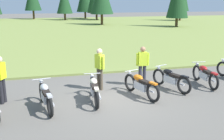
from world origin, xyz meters
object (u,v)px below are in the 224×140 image
(motorcycle_black, at_px, (171,79))
(rider_near_row_end, at_px, (1,77))
(motorcycle_red, at_px, (205,75))
(rider_with_back_turned, at_px, (143,64))
(motorcycle_silver, at_px, (46,96))
(motorcycle_cream, at_px, (94,89))
(motorcycle_orange, at_px, (141,85))
(rider_in_hivis_vest, at_px, (100,67))

(motorcycle_black, distance_m, rider_near_row_end, 6.37)
(motorcycle_red, xyz_separation_m, rider_with_back_turned, (-2.62, 0.54, 0.51))
(motorcycle_silver, xyz_separation_m, motorcycle_cream, (1.68, 0.25, 0.00))
(motorcycle_silver, bearing_deg, motorcycle_cream, 8.58)
(motorcycle_red, bearing_deg, motorcycle_orange, -168.74)
(motorcycle_silver, relative_size, motorcycle_black, 1.03)
(motorcycle_cream, bearing_deg, rider_with_back_turned, 28.57)
(motorcycle_red, bearing_deg, rider_in_hivis_vest, 173.40)
(motorcycle_cream, xyz_separation_m, rider_in_hivis_vest, (0.45, 1.21, 0.51))
(motorcycle_orange, height_order, rider_in_hivis_vest, rider_in_hivis_vest)
(motorcycle_black, bearing_deg, rider_near_row_end, 179.24)
(motorcycle_cream, bearing_deg, rider_in_hivis_vest, 69.43)
(motorcycle_silver, height_order, motorcycle_black, same)
(rider_in_hivis_vest, height_order, rider_with_back_turned, same)
(motorcycle_red, bearing_deg, motorcycle_cream, -171.91)
(motorcycle_orange, distance_m, rider_in_hivis_vest, 1.81)
(motorcycle_red, xyz_separation_m, rider_in_hivis_vest, (-4.43, 0.51, 0.51))
(rider_in_hivis_vest, xyz_separation_m, rider_near_row_end, (-3.58, -0.58, 0.00))
(motorcycle_cream, height_order, motorcycle_red, same)
(motorcycle_silver, height_order, motorcycle_cream, same)
(motorcycle_black, distance_m, motorcycle_red, 1.67)
(rider_with_back_turned, height_order, rider_near_row_end, same)
(motorcycle_silver, distance_m, rider_in_hivis_vest, 2.64)
(motorcycle_silver, height_order, rider_in_hivis_vest, rider_in_hivis_vest)
(motorcycle_cream, bearing_deg, rider_near_row_end, 168.68)
(motorcycle_cream, xyz_separation_m, rider_near_row_end, (-3.12, 0.62, 0.51))
(rider_near_row_end, bearing_deg, rider_with_back_turned, 6.48)
(rider_near_row_end, bearing_deg, motorcycle_black, -0.76)
(motorcycle_red, bearing_deg, motorcycle_black, -174.67)
(rider_with_back_turned, bearing_deg, rider_in_hivis_vest, -179.09)
(motorcycle_orange, distance_m, motorcycle_black, 1.53)
(motorcycle_cream, height_order, motorcycle_black, same)
(motorcycle_silver, distance_m, rider_with_back_turned, 4.26)
(motorcycle_orange, xyz_separation_m, rider_with_back_turned, (0.50, 1.16, 0.51))
(motorcycle_cream, distance_m, rider_in_hivis_vest, 1.39)
(motorcycle_silver, height_order, rider_near_row_end, rider_near_row_end)
(motorcycle_black, relative_size, motorcycle_red, 0.96)
(motorcycle_silver, bearing_deg, motorcycle_orange, 5.43)
(motorcycle_cream, height_order, rider_near_row_end, rider_near_row_end)
(motorcycle_silver, bearing_deg, rider_in_hivis_vest, 34.42)
(motorcycle_silver, relative_size, motorcycle_orange, 1.02)
(rider_with_back_turned, bearing_deg, motorcycle_orange, -113.32)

